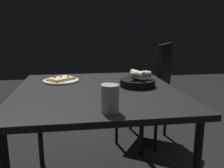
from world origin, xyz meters
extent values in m
cube|color=black|center=(0.00, 0.00, 0.72)|extent=(0.97, 1.06, 0.03)
cylinder|color=black|center=(-0.42, 0.47, 0.35)|extent=(0.04, 0.04, 0.70)
cylinder|color=black|center=(0.42, 0.47, 0.35)|extent=(0.04, 0.04, 0.70)
cylinder|color=white|center=(-0.22, 0.25, 0.74)|extent=(0.24, 0.24, 0.01)
cube|color=tan|center=(-0.22, 0.25, 0.75)|extent=(0.20, 0.20, 0.01)
cube|color=#EBD68D|center=(-0.22, 0.25, 0.76)|extent=(0.19, 0.18, 0.01)
sphere|color=brown|center=(-0.18, 0.25, 0.76)|extent=(0.02, 0.02, 0.02)
sphere|color=brown|center=(-0.22, 0.26, 0.76)|extent=(0.02, 0.02, 0.02)
sphere|color=brown|center=(-0.27, 0.24, 0.76)|extent=(0.02, 0.02, 0.02)
cylinder|color=black|center=(0.26, 0.03, 0.75)|extent=(0.22, 0.22, 0.05)
cylinder|color=beige|center=(0.28, 0.02, 0.81)|extent=(0.11, 0.04, 0.03)
cylinder|color=beige|center=(0.26, 0.02, 0.82)|extent=(0.07, 0.13, 0.04)
cylinder|color=beige|center=(0.26, 0.01, 0.81)|extent=(0.13, 0.07, 0.03)
cylinder|color=maroon|center=(0.31, 0.02, 0.75)|extent=(0.06, 0.06, 0.03)
cylinder|color=silver|center=(0.02, -0.43, 0.79)|extent=(0.08, 0.08, 0.12)
cylinder|color=orange|center=(0.02, -0.43, 0.76)|extent=(0.07, 0.07, 0.05)
cylinder|color=#BFB299|center=(0.03, -0.25, 0.77)|extent=(0.05, 0.05, 0.07)
cylinder|color=maroon|center=(0.03, -0.25, 0.75)|extent=(0.04, 0.04, 0.04)
cylinder|color=#B7B7BC|center=(0.03, -0.25, 0.81)|extent=(0.05, 0.05, 0.01)
cube|color=#2D2D2D|center=(0.51, 0.77, 0.44)|extent=(0.61, 0.61, 0.04)
cube|color=black|center=(0.68, 0.66, 0.71)|extent=(0.26, 0.37, 0.50)
cylinder|color=black|center=(0.46, 1.03, 0.21)|extent=(0.03, 0.03, 0.42)
cylinder|color=black|center=(0.25, 0.72, 0.21)|extent=(0.03, 0.03, 0.42)
cylinder|color=black|center=(0.77, 0.82, 0.21)|extent=(0.03, 0.03, 0.42)
cylinder|color=black|center=(0.56, 0.51, 0.21)|extent=(0.03, 0.03, 0.42)
camera|label=1|loc=(-0.12, -1.43, 1.09)|focal=39.02mm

